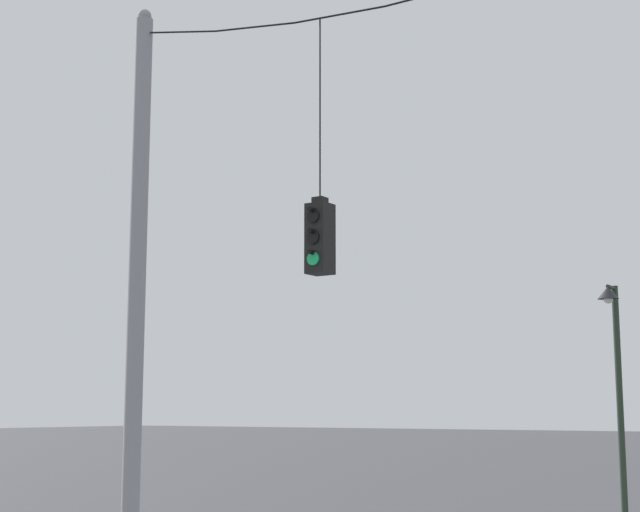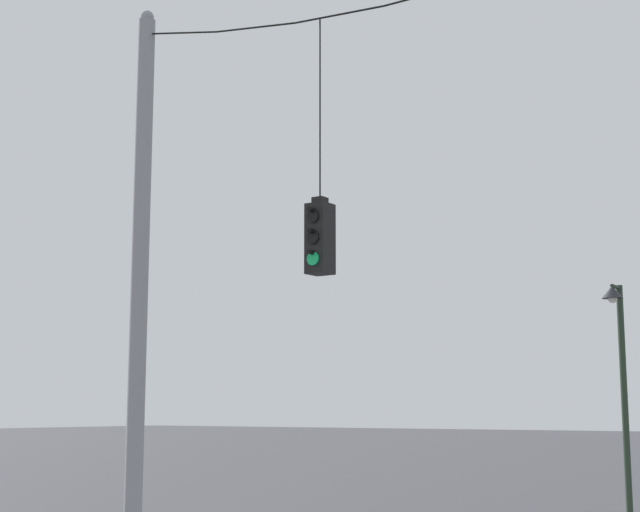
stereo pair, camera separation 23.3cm
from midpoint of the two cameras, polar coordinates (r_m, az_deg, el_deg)
utility_pole_left at (r=16.83m, az=-10.98°, el=-1.01°), size 0.30×0.30×9.37m
traffic_light_near_right_pole at (r=14.56m, az=-0.48°, el=1.16°), size 0.34×0.46×3.98m
street_lamp at (r=18.60m, az=16.49°, el=-6.28°), size 0.38×0.67×4.66m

